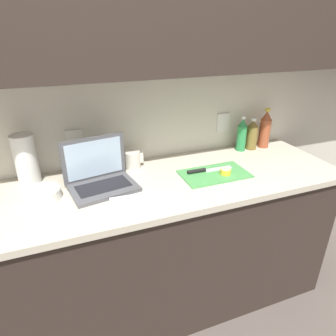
{
  "coord_description": "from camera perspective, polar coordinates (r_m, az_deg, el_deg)",
  "views": [
    {
      "loc": [
        -0.37,
        -1.36,
        1.65
      ],
      "look_at": [
        0.14,
        -0.01,
        0.96
      ],
      "focal_mm": 32.0,
      "sensor_mm": 36.0,
      "label": 1
    }
  ],
  "objects": [
    {
      "name": "cutting_board",
      "position": [
        1.72,
        8.84,
        -1.12
      ],
      "size": [
        0.38,
        0.23,
        0.01
      ],
      "primitive_type": "cube",
      "color": "#4C9E51",
      "rests_on": "counter_unit"
    },
    {
      "name": "bottle_water_clear",
      "position": [
        2.16,
        17.98,
        6.98
      ],
      "size": [
        0.07,
        0.07,
        0.27
      ],
      "color": "#A34C2D",
      "rests_on": "counter_unit"
    },
    {
      "name": "wall_back",
      "position": [
        1.66,
        -8.65,
        22.06
      ],
      "size": [
        5.2,
        0.38,
        2.6
      ],
      "color": "silver",
      "rests_on": "ground_plane"
    },
    {
      "name": "laptop",
      "position": [
        1.59,
        -12.87,
        -1.44
      ],
      "size": [
        0.37,
        0.29,
        0.25
      ],
      "rotation": [
        0.0,
        0.0,
        0.17
      ],
      "color": "#515156",
      "rests_on": "counter_unit"
    },
    {
      "name": "bottle_green_soda",
      "position": [
        2.06,
        13.86,
        6.12
      ],
      "size": [
        0.06,
        0.06,
        0.24
      ],
      "color": "#2D934C",
      "rests_on": "counter_unit"
    },
    {
      "name": "measuring_cup",
      "position": [
        1.78,
        -6.77,
        1.58
      ],
      "size": [
        0.11,
        0.09,
        0.1
      ],
      "color": "silver",
      "rests_on": "counter_unit"
    },
    {
      "name": "bottle_oil_tall",
      "position": [
        2.11,
        15.69,
        6.08
      ],
      "size": [
        0.08,
        0.08,
        0.22
      ],
      "color": "olive",
      "rests_on": "counter_unit"
    },
    {
      "name": "lemon_half_cut",
      "position": [
        1.71,
        10.88,
        -0.65
      ],
      "size": [
        0.06,
        0.06,
        0.03
      ],
      "color": "yellow",
      "rests_on": "cutting_board"
    },
    {
      "name": "paper_towel_roll",
      "position": [
        1.73,
        -25.45,
        1.48
      ],
      "size": [
        0.11,
        0.11,
        0.27
      ],
      "color": "white",
      "rests_on": "counter_unit"
    },
    {
      "name": "dish_towel",
      "position": [
        1.41,
        -6.23,
        -7.0
      ],
      "size": [
        0.23,
        0.17,
        0.02
      ],
      "primitive_type": "cube",
      "rotation": [
        0.0,
        0.0,
        -0.06
      ],
      "color": "white",
      "rests_on": "counter_unit"
    },
    {
      "name": "knife",
      "position": [
        1.72,
        6.53,
        -0.46
      ],
      "size": [
        0.28,
        0.04,
        0.02
      ],
      "rotation": [
        0.0,
        0.0,
        -0.01
      ],
      "color": "silver",
      "rests_on": "cutting_board"
    },
    {
      "name": "ground_plane",
      "position": [
        2.17,
        -4.05,
        -24.2
      ],
      "size": [
        12.0,
        12.0,
        0.0
      ],
      "primitive_type": "plane",
      "color": "#564C47",
      "rests_on": "ground"
    },
    {
      "name": "counter_unit",
      "position": [
        1.84,
        -5.12,
        -15.14
      ],
      "size": [
        2.31,
        0.66,
        0.88
      ],
      "color": "#332823",
      "rests_on": "ground_plane"
    },
    {
      "name": "bowl_white",
      "position": [
        1.57,
        -22.75,
        -4.65
      ],
      "size": [
        0.17,
        0.17,
        0.05
      ],
      "color": "white",
      "rests_on": "counter_unit"
    }
  ]
}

